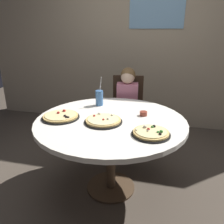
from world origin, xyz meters
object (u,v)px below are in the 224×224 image
Objects in this scene: pizza_cheese at (61,116)px; dining_table at (111,128)px; chair_wooden at (127,108)px; pizza_pepperoni at (151,133)px; pizza_veggie at (103,121)px; sauce_bowl at (143,114)px; soda_cup at (99,98)px; diner_child at (127,116)px.

dining_table is at bearing 10.77° from pizza_cheese.
pizza_pepperoni is at bearing -72.00° from chair_wooden.
dining_table is at bearing 63.84° from pizza_veggie.
sauce_bowl reaches higher than dining_table.
sauce_bowl is (0.29, -0.80, 0.24)m from chair_wooden.
pizza_pepperoni is 0.41m from sauce_bowl.
soda_cup is at bearing 134.69° from pizza_pepperoni.
pizza_veggie is at bearing -116.16° from dining_table.
pizza_veggie is at bearing -142.23° from sauce_bowl.
chair_wooden is 3.09× the size of soda_cup.
pizza_veggie is 1.08× the size of soda_cup.
soda_cup is at bearing 62.02° from pizza_cheese.
diner_child is at bearing 62.11° from pizza_cheese.
pizza_cheese is 0.51m from soda_cup.
pizza_pepperoni reaches higher than dining_table.
diner_child reaches higher than pizza_cheese.
dining_table is 4.40× the size of soda_cup.
chair_wooden is 1.16m from pizza_cheese.
soda_cup reaches higher than pizza_veggie.
pizza_veggie is 0.41m from sauce_bowl.
dining_table is at bearing 147.48° from pizza_pepperoni.
dining_table is 1.43× the size of chair_wooden.
pizza_cheese is 0.77m from sauce_bowl.
pizza_veggie is (-0.03, -1.05, 0.24)m from chair_wooden.
pizza_pepperoni is at bearing -19.79° from pizza_veggie.
soda_cup is (-0.21, 0.36, 0.17)m from dining_table.
soda_cup reaches higher than dining_table.
pizza_veggie is 0.97× the size of pizza_cheese.
sauce_bowl is (0.28, 0.16, 0.10)m from dining_table.
pizza_cheese is at bearing -117.98° from soda_cup.
soda_cup is (-0.20, -0.61, 0.30)m from chair_wooden.
pizza_pepperoni is 0.84m from soda_cup.
diner_child is at bearing 62.21° from soda_cup.
pizza_veggie is at bearing -69.19° from soda_cup.
dining_table is 0.80m from diner_child.
pizza_veggie is 0.48m from soda_cup.
soda_cup is at bearing 158.06° from sauce_bowl.
diner_child is at bearing 113.17° from sauce_bowl.
pizza_cheese is (-0.40, 0.00, 0.00)m from pizza_veggie.
sauce_bowl is (0.32, 0.25, 0.00)m from pizza_veggie.
diner_child reaches higher than dining_table.
pizza_cheese is 4.90× the size of sauce_bowl.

